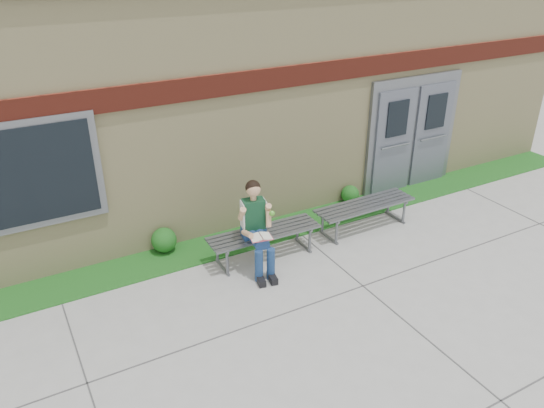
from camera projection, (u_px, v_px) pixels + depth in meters
ground at (326, 327)px, 7.05m from camera, size 80.00×80.00×0.00m
grass_strip at (241, 239)px, 9.09m from camera, size 16.00×0.80×0.02m
school_building at (166, 77)px, 10.80m from camera, size 16.20×6.22×4.20m
bench_left at (264, 237)px, 8.44m from camera, size 1.84×0.55×0.47m
bench_right at (364, 209)px, 9.30m from camera, size 1.87×0.54×0.48m
girl at (257, 226)px, 8.00m from camera, size 0.52×0.90×1.43m
shrub_mid at (164, 240)px, 8.64m from camera, size 0.41×0.41×0.41m
shrub_east at (350, 194)px, 10.27m from camera, size 0.35×0.35×0.35m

